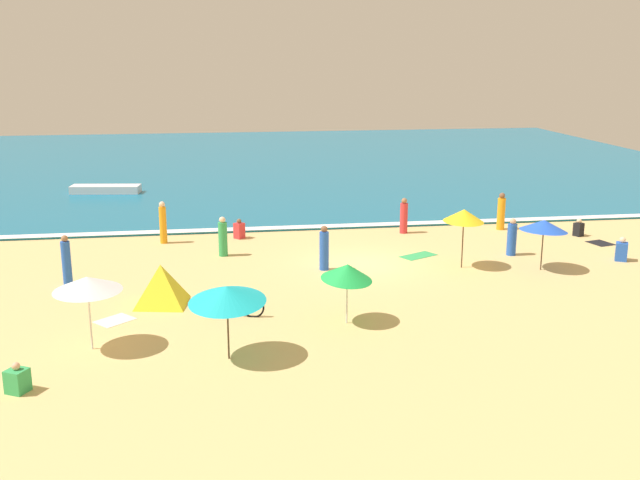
% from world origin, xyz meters
% --- Properties ---
extents(ground_plane, '(60.00, 60.00, 0.00)m').
position_xyz_m(ground_plane, '(0.00, 0.00, 0.00)').
color(ground_plane, '#D8B775').
extents(ocean_water, '(60.00, 44.00, 0.10)m').
position_xyz_m(ocean_water, '(0.00, 28.00, 0.05)').
color(ocean_water, '#146B93').
rests_on(ocean_water, ground_plane).
extents(wave_breaker_foam, '(57.00, 0.70, 0.01)m').
position_xyz_m(wave_breaker_foam, '(0.00, 6.30, 0.10)').
color(wave_breaker_foam, white).
rests_on(wave_breaker_foam, ocean_water).
extents(beach_umbrella_0, '(2.43, 2.42, 2.02)m').
position_xyz_m(beach_umbrella_0, '(6.72, -1.80, 1.75)').
color(beach_umbrella_0, '#4C3823').
rests_on(beach_umbrella_0, ground_plane).
extents(beach_umbrella_1, '(2.13, 2.14, 2.16)m').
position_xyz_m(beach_umbrella_1, '(-9.19, -7.35, 1.92)').
color(beach_umbrella_1, silver).
rests_on(beach_umbrella_1, ground_plane).
extents(beach_umbrella_2, '(2.00, 2.01, 2.35)m').
position_xyz_m(beach_umbrella_2, '(3.81, -1.04, 2.06)').
color(beach_umbrella_2, '#4C3823').
rests_on(beach_umbrella_2, ground_plane).
extents(beach_umbrella_3, '(2.70, 2.72, 2.18)m').
position_xyz_m(beach_umbrella_3, '(-5.40, -8.60, 1.85)').
color(beach_umbrella_3, '#4C3823').
rests_on(beach_umbrella_3, ground_plane).
extents(beach_umbrella_4, '(2.22, 2.24, 1.99)m').
position_xyz_m(beach_umbrella_4, '(-1.72, -6.38, 1.65)').
color(beach_umbrella_4, silver).
rests_on(beach_umbrella_4, ground_plane).
extents(beach_tent, '(2.32, 2.34, 1.35)m').
position_xyz_m(beach_tent, '(-7.46, -3.68, 0.68)').
color(beach_tent, yellow).
rests_on(beach_tent, ground_plane).
extents(parked_bicycle, '(1.78, 0.49, 0.76)m').
position_xyz_m(parked_bicycle, '(-5.07, -5.30, 0.38)').
color(parked_bicycle, black).
rests_on(parked_bicycle, ground_plane).
extents(beachgoer_0, '(0.54, 0.54, 1.55)m').
position_xyz_m(beachgoer_0, '(6.44, 0.42, 0.71)').
color(beachgoer_0, blue).
rests_on(beachgoer_0, ground_plane).
extents(beachgoer_1, '(0.49, 0.49, 1.65)m').
position_xyz_m(beachgoer_1, '(3.04, 4.82, 0.77)').
color(beachgoer_1, red).
rests_on(beachgoer_1, ground_plane).
extents(beachgoer_2, '(0.51, 0.51, 1.64)m').
position_xyz_m(beachgoer_2, '(-5.31, 2.06, 0.77)').
color(beachgoer_2, green).
rests_on(beachgoer_2, ground_plane).
extents(beachgoer_3, '(0.51, 0.51, 1.76)m').
position_xyz_m(beachgoer_3, '(7.75, 4.84, 0.83)').
color(beachgoer_3, orange).
rests_on(beachgoer_3, ground_plane).
extents(beachgoer_4, '(0.47, 0.47, 1.73)m').
position_xyz_m(beachgoer_4, '(-1.52, -0.54, 0.81)').
color(beachgoer_4, blue).
rests_on(beachgoer_4, ground_plane).
extents(beachgoer_5, '(0.36, 0.36, 1.86)m').
position_xyz_m(beachgoer_5, '(-7.84, 4.55, 0.90)').
color(beachgoer_5, orange).
rests_on(beachgoer_5, ground_plane).
extents(beachgoer_6, '(0.45, 0.45, 1.86)m').
position_xyz_m(beachgoer_6, '(-10.90, -1.16, 0.88)').
color(beachgoer_6, blue).
rests_on(beachgoer_6, ground_plane).
extents(beachgoer_7, '(0.54, 0.54, 0.90)m').
position_xyz_m(beachgoer_7, '(-4.53, 4.92, 0.39)').
color(beachgoer_7, red).
rests_on(beachgoer_7, ground_plane).
extents(beachgoer_8, '(0.61, 0.61, 0.98)m').
position_xyz_m(beachgoer_8, '(10.47, -1.04, 0.42)').
color(beachgoer_8, blue).
rests_on(beachgoer_8, ground_plane).
extents(beachgoer_9, '(0.49, 0.49, 0.81)m').
position_xyz_m(beachgoer_9, '(10.77, 3.08, 0.35)').
color(beachgoer_9, black).
rests_on(beachgoer_9, ground_plane).
extents(beachgoer_10, '(0.64, 0.64, 0.78)m').
position_xyz_m(beachgoer_10, '(-10.59, -9.89, 0.32)').
color(beachgoer_10, green).
rests_on(beachgoer_10, ground_plane).
extents(beach_towel_0, '(1.37, 1.35, 0.01)m').
position_xyz_m(beach_towel_0, '(-8.84, -5.09, 0.01)').
color(beach_towel_0, white).
rests_on(beach_towel_0, ground_plane).
extents(beach_towel_1, '(1.72, 1.40, 0.01)m').
position_xyz_m(beach_towel_1, '(2.62, 0.84, 0.01)').
color(beach_towel_1, green).
rests_on(beach_towel_1, ground_plane).
extents(beach_towel_2, '(1.09, 1.21, 0.01)m').
position_xyz_m(beach_towel_2, '(11.09, 1.67, 0.01)').
color(beach_towel_2, black).
rests_on(beach_towel_2, ground_plane).
extents(small_boat_0, '(4.09, 1.64, 0.45)m').
position_xyz_m(small_boat_0, '(-11.83, 16.74, 0.33)').
color(small_boat_0, white).
rests_on(small_boat_0, ocean_water).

